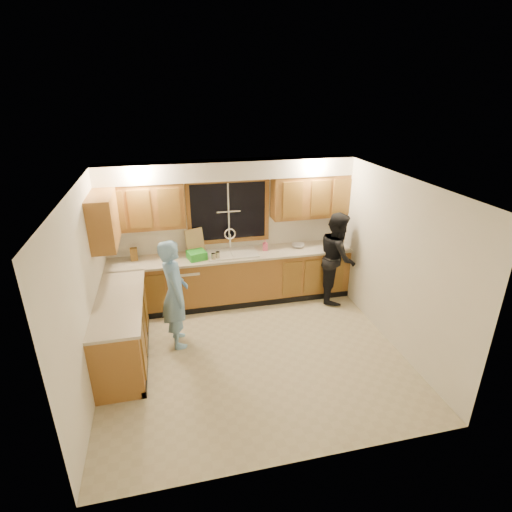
{
  "coord_description": "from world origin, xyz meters",
  "views": [
    {
      "loc": [
        -1.05,
        -4.7,
        3.58
      ],
      "look_at": [
        0.2,
        0.65,
        1.25
      ],
      "focal_mm": 28.0,
      "sensor_mm": 36.0,
      "label": 1
    }
  ],
  "objects_px": {
    "sink": "(232,257)",
    "knife_block": "(134,254)",
    "woman": "(337,257)",
    "soap_bottle": "(265,245)",
    "man": "(175,294)",
    "dish_crate": "(197,255)",
    "dishwasher": "(185,286)",
    "bowl": "(298,246)",
    "stove": "(119,354)"
  },
  "relations": [
    {
      "from": "dish_crate",
      "to": "soap_bottle",
      "type": "distance_m",
      "value": 1.22
    },
    {
      "from": "bowl",
      "to": "dish_crate",
      "type": "bearing_deg",
      "value": -176.15
    },
    {
      "from": "dishwasher",
      "to": "sink",
      "type": "bearing_deg",
      "value": 0.99
    },
    {
      "from": "dish_crate",
      "to": "sink",
      "type": "bearing_deg",
      "value": 7.15
    },
    {
      "from": "dish_crate",
      "to": "bowl",
      "type": "xyz_separation_m",
      "value": [
        1.83,
        0.12,
        -0.04
      ]
    },
    {
      "from": "woman",
      "to": "soap_bottle",
      "type": "bearing_deg",
      "value": 92.7
    },
    {
      "from": "dish_crate",
      "to": "bowl",
      "type": "bearing_deg",
      "value": 3.85
    },
    {
      "from": "sink",
      "to": "dish_crate",
      "type": "height_order",
      "value": "sink"
    },
    {
      "from": "dish_crate",
      "to": "knife_block",
      "type": "bearing_deg",
      "value": 169.82
    },
    {
      "from": "knife_block",
      "to": "sink",
      "type": "bearing_deg",
      "value": -7.01
    },
    {
      "from": "dishwasher",
      "to": "dish_crate",
      "type": "bearing_deg",
      "value": -15.1
    },
    {
      "from": "dishwasher",
      "to": "dish_crate",
      "type": "distance_m",
      "value": 0.63
    },
    {
      "from": "woman",
      "to": "soap_bottle",
      "type": "height_order",
      "value": "woman"
    },
    {
      "from": "woman",
      "to": "knife_block",
      "type": "height_order",
      "value": "woman"
    },
    {
      "from": "dishwasher",
      "to": "woman",
      "type": "bearing_deg",
      "value": -6.33
    },
    {
      "from": "stove",
      "to": "sink",
      "type": "bearing_deg",
      "value": 45.39
    },
    {
      "from": "sink",
      "to": "knife_block",
      "type": "bearing_deg",
      "value": 176.31
    },
    {
      "from": "stove",
      "to": "woman",
      "type": "bearing_deg",
      "value": 22.66
    },
    {
      "from": "dish_crate",
      "to": "bowl",
      "type": "distance_m",
      "value": 1.83
    },
    {
      "from": "man",
      "to": "stove",
      "type": "bearing_deg",
      "value": 127.82
    },
    {
      "from": "woman",
      "to": "dish_crate",
      "type": "height_order",
      "value": "woman"
    },
    {
      "from": "sink",
      "to": "man",
      "type": "distance_m",
      "value": 1.49
    },
    {
      "from": "man",
      "to": "dish_crate",
      "type": "bearing_deg",
      "value": -29.29
    },
    {
      "from": "dishwasher",
      "to": "bowl",
      "type": "distance_m",
      "value": 2.13
    },
    {
      "from": "woman",
      "to": "soap_bottle",
      "type": "xyz_separation_m",
      "value": [
        -1.23,
        0.35,
        0.2
      ]
    },
    {
      "from": "dishwasher",
      "to": "knife_block",
      "type": "relative_size",
      "value": 3.88
    },
    {
      "from": "soap_bottle",
      "to": "bowl",
      "type": "xyz_separation_m",
      "value": [
        0.61,
        0.01,
        -0.07
      ]
    },
    {
      "from": "sink",
      "to": "stove",
      "type": "height_order",
      "value": "sink"
    },
    {
      "from": "woman",
      "to": "knife_block",
      "type": "distance_m",
      "value": 3.49
    },
    {
      "from": "man",
      "to": "knife_block",
      "type": "relative_size",
      "value": 7.83
    },
    {
      "from": "knife_block",
      "to": "man",
      "type": "bearing_deg",
      "value": -66.38
    },
    {
      "from": "sink",
      "to": "woman",
      "type": "bearing_deg",
      "value": -9.68
    },
    {
      "from": "knife_block",
      "to": "dish_crate",
      "type": "bearing_deg",
      "value": -13.51
    },
    {
      "from": "dishwasher",
      "to": "woman",
      "type": "height_order",
      "value": "woman"
    },
    {
      "from": "soap_bottle",
      "to": "knife_block",
      "type": "bearing_deg",
      "value": 178.29
    },
    {
      "from": "sink",
      "to": "bowl",
      "type": "height_order",
      "value": "sink"
    },
    {
      "from": "stove",
      "to": "knife_block",
      "type": "distance_m",
      "value": 2.02
    },
    {
      "from": "dishwasher",
      "to": "soap_bottle",
      "type": "height_order",
      "value": "soap_bottle"
    },
    {
      "from": "sink",
      "to": "bowl",
      "type": "bearing_deg",
      "value": 2.16
    },
    {
      "from": "dish_crate",
      "to": "soap_bottle",
      "type": "bearing_deg",
      "value": 5.46
    },
    {
      "from": "sink",
      "to": "dishwasher",
      "type": "height_order",
      "value": "sink"
    },
    {
      "from": "stove",
      "to": "dish_crate",
      "type": "distance_m",
      "value": 2.18
    },
    {
      "from": "sink",
      "to": "stove",
      "type": "relative_size",
      "value": 0.96
    },
    {
      "from": "knife_block",
      "to": "soap_bottle",
      "type": "xyz_separation_m",
      "value": [
        2.23,
        -0.07,
        -0.01
      ]
    },
    {
      "from": "dishwasher",
      "to": "stove",
      "type": "xyz_separation_m",
      "value": [
        -0.95,
        -1.81,
        0.04
      ]
    },
    {
      "from": "man",
      "to": "soap_bottle",
      "type": "distance_m",
      "value": 1.99
    },
    {
      "from": "sink",
      "to": "knife_block",
      "type": "height_order",
      "value": "sink"
    },
    {
      "from": "man",
      "to": "knife_block",
      "type": "xyz_separation_m",
      "value": [
        -0.6,
        1.18,
        0.2
      ]
    },
    {
      "from": "man",
      "to": "sink",
      "type": "bearing_deg",
      "value": -50.47
    },
    {
      "from": "dishwasher",
      "to": "soap_bottle",
      "type": "xyz_separation_m",
      "value": [
        1.45,
        0.05,
        0.61
      ]
    }
  ]
}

